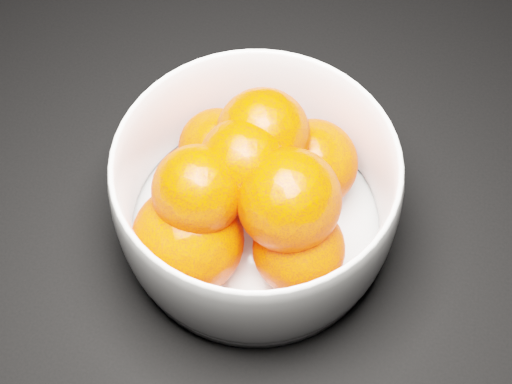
# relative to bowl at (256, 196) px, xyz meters

# --- Properties ---
(bowl) EXTENTS (0.20, 0.20, 0.10)m
(bowl) POSITION_rel_bowl_xyz_m (0.00, 0.00, 0.00)
(bowl) COLOR silver
(bowl) RESTS_ON ground
(orange_pile) EXTENTS (0.15, 0.15, 0.11)m
(orange_pile) POSITION_rel_bowl_xyz_m (-0.00, -0.01, 0.01)
(orange_pile) COLOR #EA2D00
(orange_pile) RESTS_ON bowl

